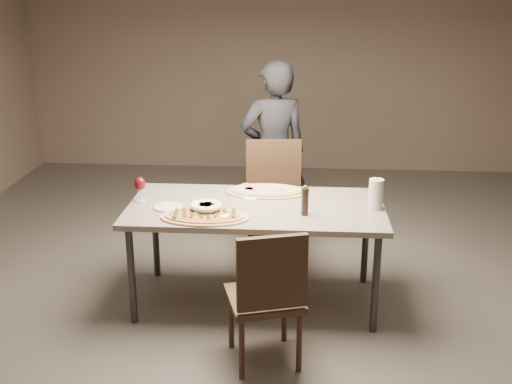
# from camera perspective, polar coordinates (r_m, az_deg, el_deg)

# --- Properties ---
(room) EXTENTS (7.00, 7.00, 7.00)m
(room) POSITION_cam_1_polar(r_m,az_deg,el_deg) (4.34, 0.00, 6.90)
(room) COLOR #5C554F
(room) RESTS_ON ground
(dining_table) EXTENTS (1.80, 0.90, 0.75)m
(dining_table) POSITION_cam_1_polar(r_m,az_deg,el_deg) (4.53, 0.00, -1.88)
(dining_table) COLOR gray
(dining_table) RESTS_ON ground
(zucchini_pizza) EXTENTS (0.59, 0.33, 0.05)m
(zucchini_pizza) POSITION_cam_1_polar(r_m,az_deg,el_deg) (4.28, -4.56, -2.15)
(zucchini_pizza) COLOR tan
(zucchini_pizza) RESTS_ON dining_table
(ham_pizza) EXTENTS (0.60, 0.33, 0.04)m
(ham_pizza) POSITION_cam_1_polar(r_m,az_deg,el_deg) (4.77, 0.90, 0.10)
(ham_pizza) COLOR tan
(ham_pizza) RESTS_ON dining_table
(bread_basket) EXTENTS (0.22, 0.22, 0.08)m
(bread_basket) POSITION_cam_1_polar(r_m,az_deg,el_deg) (4.35, -4.45, -1.40)
(bread_basket) COLOR beige
(bread_basket) RESTS_ON dining_table
(oil_dish) EXTENTS (0.12, 0.12, 0.01)m
(oil_dish) POSITION_cam_1_polar(r_m,az_deg,el_deg) (4.64, -0.51, -0.55)
(oil_dish) COLOR white
(oil_dish) RESTS_ON dining_table
(pepper_mill_left) EXTENTS (0.05, 0.05, 0.21)m
(pepper_mill_left) POSITION_cam_1_polar(r_m,az_deg,el_deg) (4.32, 4.38, -0.80)
(pepper_mill_left) COLOR black
(pepper_mill_left) RESTS_ON dining_table
(pepper_mill_right) EXTENTS (0.06, 0.06, 0.22)m
(pepper_mill_right) POSITION_cam_1_polar(r_m,az_deg,el_deg) (4.52, 10.57, -0.09)
(pepper_mill_right) COLOR black
(pepper_mill_right) RESTS_ON dining_table
(carafe) EXTENTS (0.10, 0.10, 0.21)m
(carafe) POSITION_cam_1_polar(r_m,az_deg,el_deg) (4.49, 10.61, -0.19)
(carafe) COLOR silver
(carafe) RESTS_ON dining_table
(wine_glass) EXTENTS (0.08, 0.08, 0.18)m
(wine_glass) POSITION_cam_1_polar(r_m,az_deg,el_deg) (4.63, -10.27, 0.66)
(wine_glass) COLOR silver
(wine_glass) RESTS_ON dining_table
(side_plate) EXTENTS (0.20, 0.20, 0.01)m
(side_plate) POSITION_cam_1_polar(r_m,az_deg,el_deg) (4.50, -7.79, -1.34)
(side_plate) COLOR white
(side_plate) RESTS_ON dining_table
(chair_near) EXTENTS (0.53, 0.53, 0.91)m
(chair_near) POSITION_cam_1_polar(r_m,az_deg,el_deg) (3.84, 1.03, -8.87)
(chair_near) COLOR #3D2919
(chair_near) RESTS_ON ground
(chair_far) EXTENTS (0.52, 0.52, 1.01)m
(chair_far) POSITION_cam_1_polar(r_m,az_deg,el_deg) (5.27, 1.61, -0.35)
(chair_far) COLOR #3D2919
(chair_far) RESTS_ON ground
(diner) EXTENTS (0.69, 0.56, 1.62)m
(diner) POSITION_cam_1_polar(r_m,az_deg,el_deg) (5.60, 1.57, 3.43)
(diner) COLOR black
(diner) RESTS_ON ground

